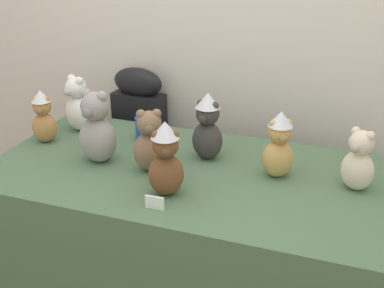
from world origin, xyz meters
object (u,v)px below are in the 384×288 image
Objects in this scene: instrument_case at (141,152)px; teddy_bear_ash at (97,129)px; teddy_bear_honey at (279,145)px; teddy_bear_mocha at (150,143)px; teddy_bear_snow at (78,105)px; party_cup_blue at (144,129)px; teddy_bear_cream at (358,162)px; teddy_bear_chestnut at (166,160)px; display_table at (192,243)px; teddy_bear_caramel at (43,117)px; teddy_bear_charcoal at (207,127)px.

teddy_bear_ash is (0.09, -0.59, 0.38)m from instrument_case.
teddy_bear_ash reaches higher than teddy_bear_honey.
teddy_bear_mocha is (0.33, -0.59, 0.36)m from instrument_case.
teddy_bear_snow is (-0.17, -0.31, 0.36)m from instrument_case.
teddy_bear_mocha reaches higher than instrument_case.
teddy_bear_ash is 0.30m from party_cup_blue.
teddy_bear_snow is at bearing -113.35° from instrument_case.
teddy_bear_cream is 0.72m from teddy_bear_chestnut.
display_table is 5.78× the size of teddy_bear_chestnut.
display_table is 0.55m from teddy_bear_chestnut.
teddy_bear_mocha is at bearing 163.35° from teddy_bear_honey.
display_table is at bearing 161.80° from teddy_bear_honey.
teddy_bear_chestnut is at bearing -56.32° from party_cup_blue.
teddy_bear_mocha is 0.58m from teddy_bear_caramel.
teddy_bear_charcoal is at bearing -157.51° from teddy_bear_cream.
instrument_case is at bearing 47.09° from teddy_bear_caramel.
teddy_bear_caramel reaches higher than party_cup_blue.
teddy_bear_caramel is at bearing 150.83° from teddy_bear_honey.
teddy_bear_cream is at bearing -17.70° from instrument_case.
teddy_bear_mocha is at bearing 105.18° from teddy_bear_chestnut.
teddy_bear_cream is at bearing -9.43° from party_cup_blue.
teddy_bear_cream is at bearing -15.97° from teddy_bear_caramel.
display_table is 0.65m from teddy_bear_ash.
teddy_bear_ash is at bearing 152.72° from teddy_bear_mocha.
teddy_bear_ash is 0.35m from teddy_bear_caramel.
teddy_bear_snow is at bearing -177.90° from teddy_bear_charcoal.
teddy_bear_snow is at bearing 160.82° from display_table.
teddy_bear_caramel is (-0.33, 0.10, -0.02)m from teddy_bear_ash.
teddy_bear_ash reaches higher than party_cup_blue.
instrument_case reaches higher than party_cup_blue.
teddy_bear_chestnut reaches higher than party_cup_blue.
instrument_case is at bearing 96.71° from teddy_bear_chestnut.
teddy_bear_mocha is at bearing -6.29° from teddy_bear_snow.
teddy_bear_charcoal is 1.12× the size of teddy_bear_mocha.
teddy_bear_ash reaches higher than teddy_bear_cream.
teddy_bear_mocha is at bearing -163.49° from display_table.
instrument_case is at bearing 118.78° from party_cup_blue.
teddy_bear_ash reaches higher than teddy_bear_caramel.
teddy_bear_charcoal is 0.69m from teddy_bear_snow.
teddy_bear_cream is at bearing 15.52° from teddy_bear_snow.
teddy_bear_honey is at bearing -24.56° from instrument_case.
teddy_bear_cream is 0.78× the size of teddy_bear_ash.
teddy_bear_charcoal reaches higher than display_table.
display_table is 0.51m from teddy_bear_mocha.
teddy_bear_chestnut is 0.21m from teddy_bear_mocha.
party_cup_blue is (0.35, -0.01, -0.07)m from teddy_bear_snow.
instrument_case is 0.77m from teddy_bear_mocha.
teddy_bear_chestnut is 1.16× the size of teddy_bear_caramel.
teddy_bear_ash is 0.74m from teddy_bear_honey.
teddy_bear_honey is (0.33, 0.07, 0.50)m from display_table.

